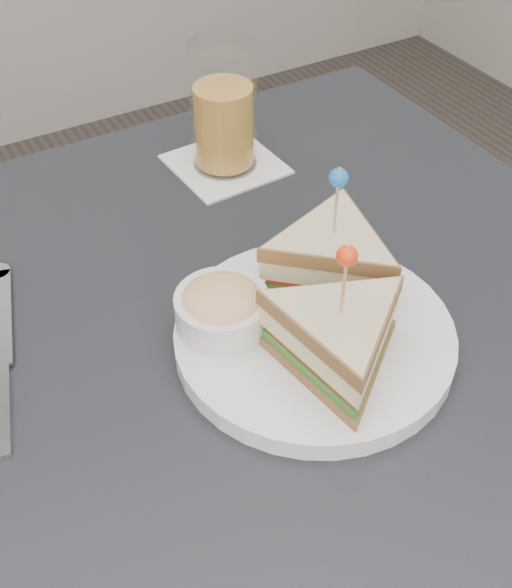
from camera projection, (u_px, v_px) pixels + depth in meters
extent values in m
cube|color=black|center=(252.00, 359.00, 0.65)|extent=(0.80, 0.80, 0.03)
cylinder|color=black|center=(329.00, 299.00, 1.25)|extent=(0.04, 0.04, 0.72)
cylinder|color=white|center=(314.00, 339.00, 0.64)|extent=(0.27, 0.27, 0.01)
cylinder|color=white|center=(315.00, 331.00, 0.63)|extent=(0.27, 0.27, 0.00)
cylinder|color=tan|center=(344.00, 286.00, 0.54)|extent=(0.00, 0.00, 0.08)
sphere|color=#EF360F|center=(347.00, 256.00, 0.52)|extent=(0.02, 0.02, 0.02)
cylinder|color=tan|center=(336.00, 207.00, 0.61)|extent=(0.00, 0.00, 0.08)
sphere|color=blue|center=(339.00, 178.00, 0.59)|extent=(0.02, 0.02, 0.02)
cylinder|color=white|center=(222.00, 313.00, 0.62)|extent=(0.09, 0.09, 0.04)
ellipsoid|color=#E0B772|center=(222.00, 302.00, 0.62)|extent=(0.08, 0.08, 0.03)
cube|color=silver|center=(0.00, 406.00, 0.59)|extent=(0.04, 0.11, 0.01)
cube|color=white|center=(225.00, 164.00, 0.85)|extent=(0.12, 0.12, 0.00)
cylinder|color=#C08736|center=(224.00, 125.00, 0.81)|extent=(0.07, 0.07, 0.09)
cylinder|color=white|center=(223.00, 107.00, 0.80)|extent=(0.08, 0.08, 0.14)
cube|color=white|center=(227.00, 85.00, 0.79)|extent=(0.02, 0.02, 0.02)
cube|color=white|center=(217.00, 99.00, 0.78)|extent=(0.02, 0.02, 0.02)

